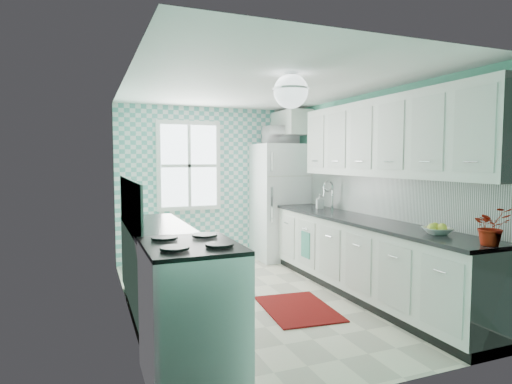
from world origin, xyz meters
name	(u,v)px	position (x,y,z in m)	size (l,w,h in m)	color
floor	(260,298)	(0.00, 0.00, -0.01)	(3.00, 4.40, 0.02)	beige
ceiling	(260,85)	(0.00, 0.00, 2.51)	(3.00, 4.40, 0.02)	white
wall_back	(209,184)	(0.00, 2.21, 1.25)	(3.00, 0.02, 2.50)	#65C9A9
wall_front	(380,217)	(0.00, -2.21, 1.25)	(3.00, 0.02, 2.50)	#65C9A9
wall_left	(126,198)	(-1.51, 0.00, 1.25)	(0.02, 4.40, 2.50)	#65C9A9
wall_right	(367,190)	(1.51, 0.00, 1.25)	(0.02, 4.40, 2.50)	#65C9A9
accent_wall	(210,184)	(0.00, 2.19, 1.25)	(3.00, 0.01, 2.50)	#60B2AA
window	(189,166)	(-0.35, 2.16, 1.55)	(1.04, 0.05, 1.44)	white
backsplash_right	(385,197)	(1.49, -0.40, 1.20)	(0.02, 3.60, 0.51)	white
backsplash_left	(129,204)	(-1.49, -0.07, 1.20)	(0.02, 2.15, 0.51)	white
upper_cabinets_right	(387,138)	(1.33, -0.60, 1.90)	(0.33, 3.20, 0.90)	silver
upper_cabinet_fridge	(290,124)	(1.30, 1.83, 2.25)	(0.40, 0.74, 0.40)	silver
ceiling_light	(291,91)	(0.00, -0.80, 2.32)	(0.34, 0.34, 0.35)	silver
base_cabinets_right	(364,259)	(1.20, -0.40, 0.45)	(0.60, 3.60, 0.90)	white
countertop_right	(364,221)	(1.19, -0.40, 0.92)	(0.63, 3.60, 0.04)	black
base_cabinets_left	(159,272)	(-1.20, -0.07, 0.45)	(0.60, 2.15, 0.90)	white
countertop_left	(160,228)	(-1.19, -0.07, 0.92)	(0.63, 2.15, 0.04)	black
fridge	(280,201)	(1.11, 1.81, 0.95)	(0.83, 0.82, 1.90)	silver
stove	(192,311)	(-1.20, -1.60, 0.53)	(0.68, 0.85, 1.02)	silver
sink	(322,210)	(1.20, 0.62, 0.93)	(0.50, 0.42, 0.53)	silver
rug	(298,309)	(0.24, -0.53, 0.01)	(0.72, 1.03, 0.02)	maroon
dish_towel	(306,245)	(0.89, 0.51, 0.48)	(0.02, 0.24, 0.36)	#6EBCB0
fruit_bowl	(437,231)	(1.20, -1.53, 0.97)	(0.26, 0.26, 0.07)	white
potted_plant	(491,226)	(1.20, -2.11, 1.10)	(0.29, 0.25, 0.32)	#B7321F
soap_bottle	(320,201)	(1.25, 0.76, 1.04)	(0.09, 0.10, 0.21)	#A7BAC0
microwave	(281,135)	(1.11, 1.81, 2.05)	(0.53, 0.36, 0.29)	white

